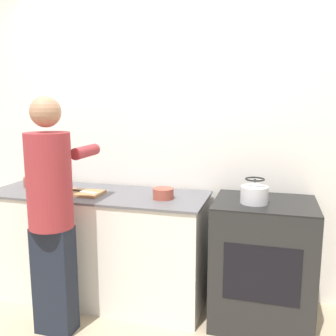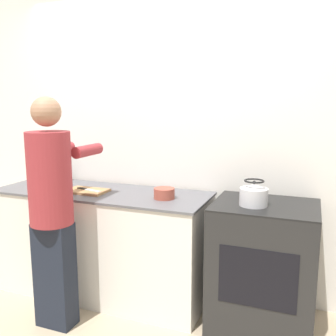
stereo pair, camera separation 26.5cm
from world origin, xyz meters
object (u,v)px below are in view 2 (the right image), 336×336
object	(u,v)px
person	(52,205)
bowl_prep	(42,179)
cutting_board	(87,191)
knife	(88,190)
oven	(263,266)
canister_jar	(60,173)
kettle	(254,195)

from	to	relation	value
person	bowl_prep	distance (m)	0.82
bowl_prep	cutting_board	bearing A→B (deg)	-12.44
cutting_board	knife	bearing A→B (deg)	0.20
cutting_board	bowl_prep	size ratio (longest dim) A/B	2.47
oven	canister_jar	size ratio (longest dim) A/B	5.73
oven	knife	distance (m)	1.48
kettle	oven	bearing A→B (deg)	41.05
cutting_board	canister_jar	size ratio (longest dim) A/B	2.11
oven	kettle	distance (m)	0.54
knife	kettle	bearing A→B (deg)	13.00
oven	person	size ratio (longest dim) A/B	0.55
oven	person	bearing A→B (deg)	-159.61
oven	kettle	bearing A→B (deg)	-138.95
canister_jar	oven	bearing A→B (deg)	-6.89
bowl_prep	canister_jar	world-z (taller)	canister_jar
cutting_board	kettle	size ratio (longest dim) A/B	1.76
cutting_board	knife	distance (m)	0.02
cutting_board	knife	size ratio (longest dim) A/B	1.36
person	cutting_board	distance (m)	0.47
oven	person	distance (m)	1.55
person	bowl_prep	bearing A→B (deg)	134.16
oven	canister_jar	xyz separation A→B (m)	(-1.90, 0.23, 0.51)
cutting_board	kettle	world-z (taller)	kettle
person	knife	xyz separation A→B (m)	(-0.01, 0.47, 0.00)
person	cutting_board	size ratio (longest dim) A/B	4.90
knife	kettle	xyz separation A→B (m)	(1.33, -0.02, 0.08)
person	kettle	xyz separation A→B (m)	(1.32, 0.45, 0.09)
knife	bowl_prep	xyz separation A→B (m)	(-0.56, 0.12, 0.02)
knife	canister_jar	world-z (taller)	canister_jar
oven	knife	world-z (taller)	oven
person	canister_jar	distance (m)	0.90
bowl_prep	canister_jar	xyz separation A→B (m)	(0.07, 0.16, 0.04)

